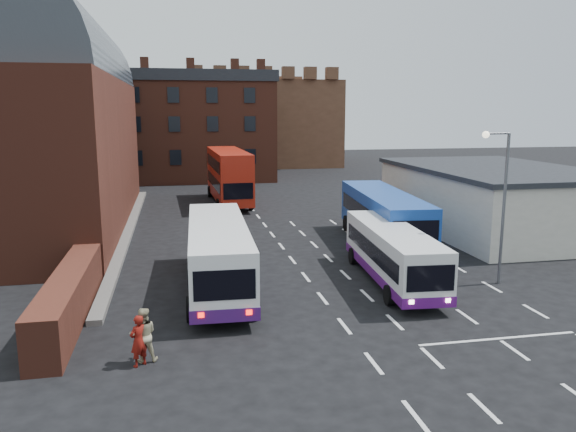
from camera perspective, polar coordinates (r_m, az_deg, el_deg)
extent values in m
plane|color=black|center=(22.24, 5.14, -10.33)|extent=(180.00, 180.00, 0.00)
cube|color=#602B1E|center=(42.08, -24.49, 5.72)|extent=(12.00, 28.00, 10.00)
cylinder|color=#1E2328|center=(42.02, -25.03, 12.52)|extent=(12.00, 26.00, 12.00)
cube|color=#602B1E|center=(23.38, -21.34, -7.65)|extent=(1.20, 10.00, 1.80)
cube|color=beige|center=(40.29, 20.23, 1.54)|extent=(10.00, 16.00, 4.00)
cube|color=#282B30|center=(40.03, 20.42, 4.51)|extent=(10.40, 16.40, 0.30)
cube|color=brown|center=(65.93, -11.44, 8.37)|extent=(22.00, 10.00, 11.00)
cube|color=brown|center=(86.73, -3.41, 9.41)|extent=(22.00, 22.00, 12.00)
cube|color=white|center=(25.37, -7.11, -3.55)|extent=(2.87, 11.09, 2.50)
cube|color=black|center=(25.33, -7.12, -3.22)|extent=(2.89, 9.89, 0.90)
cylinder|color=black|center=(29.06, -9.81, -4.33)|extent=(0.31, 1.01, 1.00)
cylinder|color=black|center=(21.99, -9.91, -9.31)|extent=(0.31, 1.01, 1.00)
cylinder|color=black|center=(29.14, -4.88, -4.17)|extent=(0.31, 1.01, 1.00)
cylinder|color=black|center=(22.09, -3.33, -9.07)|extent=(0.31, 1.01, 1.00)
cube|color=silver|center=(26.59, 10.58, -3.53)|extent=(2.85, 9.63, 2.16)
cube|color=black|center=(26.56, 10.59, -3.25)|extent=(2.82, 8.43, 0.78)
cylinder|color=black|center=(24.53, 15.06, -7.56)|extent=(0.30, 0.88, 0.86)
cylinder|color=black|center=(30.28, 10.54, -3.88)|extent=(0.30, 0.88, 0.86)
cylinder|color=black|center=(23.82, 10.20, -7.91)|extent=(0.30, 0.88, 0.86)
cylinder|color=black|center=(29.71, 6.56, -4.05)|extent=(0.30, 0.88, 0.86)
cube|color=#164099|center=(33.77, 9.66, 0.13)|extent=(3.69, 11.83, 2.65)
cube|color=black|center=(33.74, 9.67, 0.40)|extent=(3.64, 10.64, 0.95)
cylinder|color=black|center=(31.00, 13.79, -3.48)|extent=(0.39, 1.08, 1.06)
cylinder|color=black|center=(38.27, 9.85, -0.65)|extent=(0.39, 1.08, 1.06)
cylinder|color=black|center=(30.22, 9.06, -3.67)|extent=(0.39, 1.08, 1.06)
cylinder|color=black|center=(37.64, 5.97, -0.74)|extent=(0.39, 1.08, 1.06)
cube|color=#AA1E0F|center=(48.49, -6.05, 4.25)|extent=(2.96, 11.53, 4.06)
cube|color=black|center=(48.56, -6.03, 3.58)|extent=(2.99, 10.33, 0.94)
cylinder|color=black|center=(45.38, -3.79, 1.26)|extent=(0.32, 1.05, 1.04)
cylinder|color=black|center=(52.91, -5.15, 2.59)|extent=(0.32, 1.05, 1.04)
cylinder|color=black|center=(45.04, -7.06, 1.13)|extent=(0.32, 1.05, 1.04)
cylinder|color=black|center=(52.62, -7.96, 2.49)|extent=(0.32, 1.05, 1.04)
cylinder|color=#57595E|center=(27.37, 21.06, 0.55)|extent=(0.14, 0.14, 6.95)
cylinder|color=#57595E|center=(26.64, 20.53, 7.86)|extent=(1.22, 0.21, 0.09)
sphere|color=#FFF2CC|center=(26.28, 19.46, 7.80)|extent=(0.31, 0.31, 0.31)
imported|color=maroon|center=(18.64, -14.95, -12.16)|extent=(0.73, 0.70, 1.68)
imported|color=tan|center=(18.92, -14.50, -11.61)|extent=(0.91, 0.73, 1.79)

